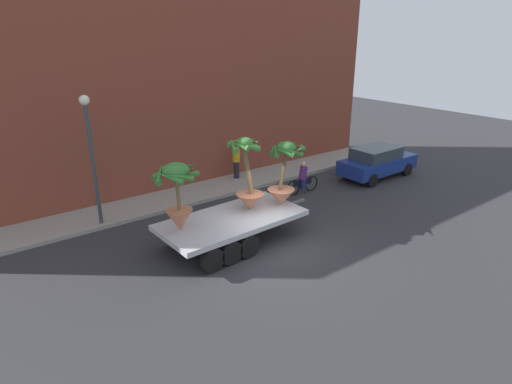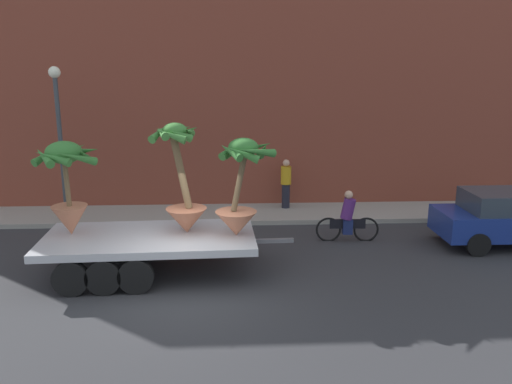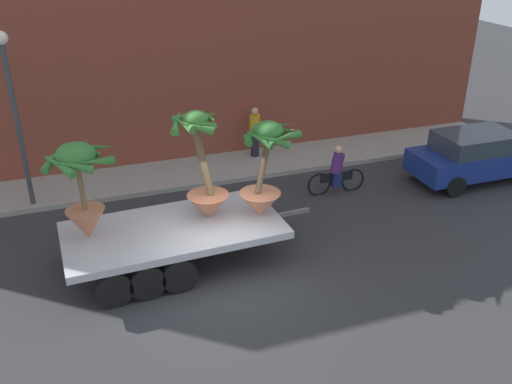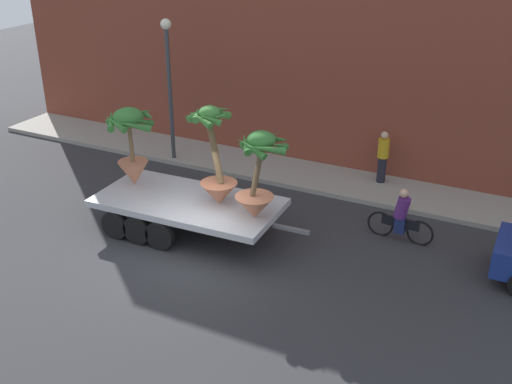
{
  "view_description": "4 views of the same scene",
  "coord_description": "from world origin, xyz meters",
  "px_view_note": "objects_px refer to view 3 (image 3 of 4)",
  "views": [
    {
      "loc": [
        -8.39,
        -10.09,
        7.06
      ],
      "look_at": [
        0.38,
        1.51,
        1.53
      ],
      "focal_mm": 29.97,
      "sensor_mm": 36.0,
      "label": 1
    },
    {
      "loc": [
        1.09,
        -10.88,
        4.94
      ],
      "look_at": [
        1.71,
        1.72,
        1.9
      ],
      "focal_mm": 36.31,
      "sensor_mm": 36.0,
      "label": 2
    },
    {
      "loc": [
        -2.86,
        -10.2,
        7.49
      ],
      "look_at": [
        1.32,
        1.69,
        1.3
      ],
      "focal_mm": 39.24,
      "sensor_mm": 36.0,
      "label": 3
    },
    {
      "loc": [
        7.53,
        -11.38,
        8.25
      ],
      "look_at": [
        0.99,
        1.56,
        1.45
      ],
      "focal_mm": 42.81,
      "sensor_mm": 36.0,
      "label": 4
    }
  ],
  "objects_px": {
    "potted_palm_middle": "(264,174)",
    "street_lamp": "(13,99)",
    "potted_palm_rear": "(81,187)",
    "potted_palm_front": "(204,177)",
    "flatbed_trailer": "(164,237)",
    "parked_car": "(477,155)",
    "cyclist": "(337,172)",
    "pedestrian_near_gate": "(255,131)"
  },
  "relations": [
    {
      "from": "parked_car",
      "to": "street_lamp",
      "type": "xyz_separation_m",
      "value": [
        -13.2,
        2.53,
        2.4
      ]
    },
    {
      "from": "flatbed_trailer",
      "to": "street_lamp",
      "type": "relative_size",
      "value": 1.27
    },
    {
      "from": "cyclist",
      "to": "pedestrian_near_gate",
      "type": "distance_m",
      "value": 3.56
    },
    {
      "from": "potted_palm_rear",
      "to": "potted_palm_middle",
      "type": "relative_size",
      "value": 0.96
    },
    {
      "from": "potted_palm_middle",
      "to": "street_lamp",
      "type": "relative_size",
      "value": 0.49
    },
    {
      "from": "parked_car",
      "to": "potted_palm_front",
      "type": "bearing_deg",
      "value": -171.21
    },
    {
      "from": "pedestrian_near_gate",
      "to": "cyclist",
      "type": "bearing_deg",
      "value": -65.57
    },
    {
      "from": "flatbed_trailer",
      "to": "potted_palm_front",
      "type": "relative_size",
      "value": 2.27
    },
    {
      "from": "cyclist",
      "to": "pedestrian_near_gate",
      "type": "relative_size",
      "value": 1.08
    },
    {
      "from": "potted_palm_rear",
      "to": "parked_car",
      "type": "height_order",
      "value": "potted_palm_rear"
    },
    {
      "from": "parked_car",
      "to": "potted_palm_middle",
      "type": "bearing_deg",
      "value": -167.55
    },
    {
      "from": "parked_car",
      "to": "flatbed_trailer",
      "type": "bearing_deg",
      "value": -171.14
    },
    {
      "from": "potted_palm_middle",
      "to": "flatbed_trailer",
      "type": "bearing_deg",
      "value": 177.14
    },
    {
      "from": "parked_car",
      "to": "pedestrian_near_gate",
      "type": "distance_m",
      "value": 7.14
    },
    {
      "from": "flatbed_trailer",
      "to": "pedestrian_near_gate",
      "type": "xyz_separation_m",
      "value": [
        4.14,
        5.4,
        0.29
      ]
    },
    {
      "from": "potted_palm_middle",
      "to": "parked_car",
      "type": "height_order",
      "value": "potted_palm_middle"
    },
    {
      "from": "potted_palm_rear",
      "to": "cyclist",
      "type": "bearing_deg",
      "value": 15.43
    },
    {
      "from": "potted_palm_middle",
      "to": "cyclist",
      "type": "bearing_deg",
      "value": 35.99
    },
    {
      "from": "parked_car",
      "to": "street_lamp",
      "type": "relative_size",
      "value": 0.89
    },
    {
      "from": "potted_palm_rear",
      "to": "potted_palm_front",
      "type": "distance_m",
      "value": 2.74
    },
    {
      "from": "potted_palm_middle",
      "to": "potted_palm_front",
      "type": "relative_size",
      "value": 0.88
    },
    {
      "from": "potted_palm_middle",
      "to": "parked_car",
      "type": "bearing_deg",
      "value": 12.45
    },
    {
      "from": "cyclist",
      "to": "flatbed_trailer",
      "type": "bearing_deg",
      "value": -158.78
    },
    {
      "from": "potted_palm_middle",
      "to": "street_lamp",
      "type": "height_order",
      "value": "street_lamp"
    },
    {
      "from": "potted_palm_middle",
      "to": "pedestrian_near_gate",
      "type": "height_order",
      "value": "potted_palm_middle"
    },
    {
      "from": "flatbed_trailer",
      "to": "parked_car",
      "type": "height_order",
      "value": "parked_car"
    },
    {
      "from": "cyclist",
      "to": "pedestrian_near_gate",
      "type": "height_order",
      "value": "pedestrian_near_gate"
    },
    {
      "from": "street_lamp",
      "to": "pedestrian_near_gate",
      "type": "bearing_deg",
      "value": 10.11
    },
    {
      "from": "cyclist",
      "to": "parked_car",
      "type": "bearing_deg",
      "value": -7.35
    },
    {
      "from": "potted_palm_front",
      "to": "parked_car",
      "type": "bearing_deg",
      "value": 8.79
    },
    {
      "from": "parked_car",
      "to": "street_lamp",
      "type": "bearing_deg",
      "value": 169.13
    },
    {
      "from": "flatbed_trailer",
      "to": "pedestrian_near_gate",
      "type": "distance_m",
      "value": 6.81
    },
    {
      "from": "potted_palm_rear",
      "to": "potted_palm_middle",
      "type": "xyz_separation_m",
      "value": [
        4.11,
        -0.29,
        -0.17
      ]
    },
    {
      "from": "street_lamp",
      "to": "potted_palm_rear",
      "type": "bearing_deg",
      "value": -71.14
    },
    {
      "from": "potted_palm_middle",
      "to": "pedestrian_near_gate",
      "type": "distance_m",
      "value": 5.87
    },
    {
      "from": "potted_palm_front",
      "to": "parked_car",
      "type": "height_order",
      "value": "potted_palm_front"
    },
    {
      "from": "parked_car",
      "to": "street_lamp",
      "type": "height_order",
      "value": "street_lamp"
    },
    {
      "from": "flatbed_trailer",
      "to": "street_lamp",
      "type": "bearing_deg",
      "value": 126.26
    },
    {
      "from": "flatbed_trailer",
      "to": "potted_palm_rear",
      "type": "bearing_deg",
      "value": 174.26
    },
    {
      "from": "flatbed_trailer",
      "to": "potted_palm_front",
      "type": "bearing_deg",
      "value": 9.47
    },
    {
      "from": "potted_palm_rear",
      "to": "street_lamp",
      "type": "xyz_separation_m",
      "value": [
        -1.35,
        3.95,
        0.99
      ]
    },
    {
      "from": "cyclist",
      "to": "street_lamp",
      "type": "xyz_separation_m",
      "value": [
        -8.62,
        1.94,
        2.56
      ]
    }
  ]
}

